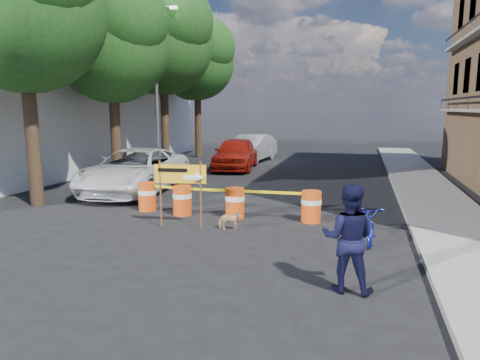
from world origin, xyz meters
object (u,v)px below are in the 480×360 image
Objects in this scene: detour_sign at (187,179)px; barrel_mid_right at (235,202)px; sedan_red at (236,153)px; bicycle at (369,205)px; dog at (230,220)px; barrel_far_left at (147,196)px; suv_white at (135,170)px; sedan_silver at (252,148)px; pedestrian at (348,238)px; barrel_far_right at (311,206)px; barrel_mid_left at (182,200)px.

barrel_mid_right is at bearing 47.19° from detour_sign.
sedan_red is (-2.92, 10.03, 0.38)m from barrel_mid_right.
dog is (-3.55, -0.00, -0.63)m from bicycle.
suv_white reaches higher than barrel_far_left.
bicycle is 0.36× the size of sedan_red.
dog is at bearing -81.41° from sedan_red.
pedestrian is at bearing -64.31° from sedan_silver.
sedan_red is at bearing -83.66° from sedan_silver.
detour_sign reaches higher than bicycle.
dog is at bearing 175.37° from bicycle.
sedan_red is at bearing 106.21° from barrel_mid_right.
barrel_far_right is 7.67m from suv_white.
suv_white is (-4.92, 2.88, 0.36)m from barrel_mid_right.
bicycle reaches higher than sedan_silver.
dog is at bearing -144.59° from barrel_far_right.
barrel_far_left is 3.38m from suv_white.
barrel_far_right is at bearing -72.62° from pedestrian.
sedan_silver is (-6.70, 14.81, -0.07)m from bicycle.
sedan_red is at bearing 89.74° from barrel_far_left.
pedestrian reaches higher than barrel_mid_right.
sedan_red is at bearing 4.84° from dog.
pedestrian is 3.16m from bicycle.
bicycle is 13.15m from sedan_red.
bicycle is at bearing -94.01° from pedestrian.
sedan_silver is at bearing 89.80° from barrel_far_left.
suv_white reaches higher than barrel_mid_left.
barrel_mid_left is 6.68m from pedestrian.
barrel_mid_right is (1.66, 0.08, 0.00)m from barrel_mid_left.
barrel_far_left and barrel_far_right have the same top height.
bicycle is at bearing -42.55° from barrel_far_right.
sedan_silver is (-6.30, 17.95, -0.14)m from pedestrian.
sedan_silver is (-5.16, 13.39, 0.36)m from barrel_far_right.
sedan_red reaches higher than barrel_far_left.
sedan_silver is (-1.26, 13.60, 0.36)m from barrel_mid_left.
sedan_red is (-3.15, 11.31, 0.59)m from dog.
detour_sign reaches higher than barrel_mid_right.
barrel_mid_right is 5.59m from pedestrian.
suv_white is at bearing 40.33° from dog.
barrel_far_left is 7.83m from pedestrian.
bicycle is at bearing -12.47° from barrel_mid_left.
barrel_far_left is 1.00× the size of barrel_far_right.
barrel_far_left is at bearing -59.00° from suv_white.
bicycle is at bearing -30.09° from suv_white.
barrel_far_left is at bearing 177.22° from barrel_mid_right.
pedestrian reaches higher than dog.
suv_white is at bearing 125.55° from barrel_far_left.
barrel_far_left is 1.32m from barrel_mid_left.
barrel_mid_right is (2.96, -0.14, 0.00)m from barrel_far_left.
dog is 0.12× the size of sedan_silver.
sedan_silver is at bearing 102.16° from barrel_mid_right.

